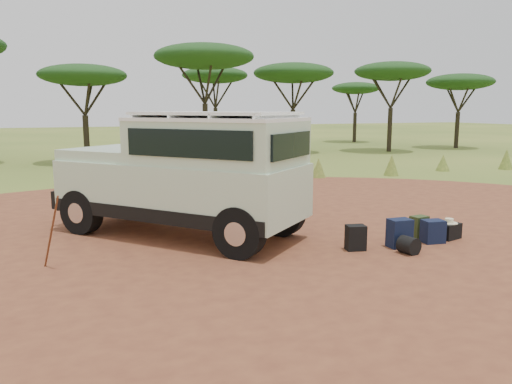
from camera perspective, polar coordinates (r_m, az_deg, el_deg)
name	(u,v)px	position (r m, az deg, el deg)	size (l,w,h in m)	color
ground	(273,258)	(9.05, 1.96, -7.60)	(140.00, 140.00, 0.00)	#4D6624
dirt_clearing	(273,258)	(9.05, 1.96, -7.58)	(23.00, 23.00, 0.01)	brown
grass_fringe	(172,176)	(17.11, -9.59, 1.79)	(36.60, 1.60, 0.90)	#4D6624
acacia_treeline	(135,67)	(28.12, -13.66, 13.76)	(46.70, 13.20, 6.26)	#2D2519
safari_vehicle	(187,177)	(10.48, -7.88, 1.71)	(5.02, 5.38, 2.60)	beige
walking_staff	(51,232)	(8.98, -22.34, -4.26)	(0.03, 0.03, 1.34)	brown
backpack_black	(356,238)	(9.67, 11.32, -5.16)	(0.36, 0.26, 0.49)	black
backpack_navy	(399,233)	(10.06, 16.08, -4.56)	(0.43, 0.31, 0.56)	#111E35
backpack_olive	(419,227)	(10.90, 18.11, -3.83)	(0.34, 0.24, 0.47)	#33401D
duffel_navy	(433,231)	(10.61, 19.57, -4.28)	(0.41, 0.31, 0.47)	#111E35
hard_case	(448,231)	(11.06, 21.14, -4.18)	(0.47, 0.33, 0.33)	black
stuff_sack	(409,245)	(9.70, 17.06, -5.85)	(0.33, 0.33, 0.33)	black
safari_hat	(449,221)	(11.02, 21.20, -3.16)	(0.34, 0.34, 0.10)	beige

